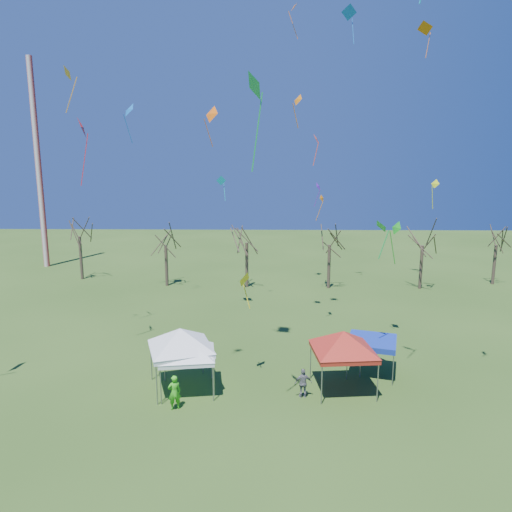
{
  "coord_description": "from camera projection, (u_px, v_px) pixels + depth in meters",
  "views": [
    {
      "loc": [
        -0.38,
        -21.57,
        11.98
      ],
      "look_at": [
        -0.94,
        3.0,
        7.31
      ],
      "focal_mm": 32.0,
      "sensor_mm": 36.0,
      "label": 1
    }
  ],
  "objects": [
    {
      "name": "tree_2",
      "position": [
        247.0,
        227.0,
        46.23
      ],
      "size": [
        3.71,
        3.71,
        8.18
      ],
      "color": "#3D2D21",
      "rests_on": "ground"
    },
    {
      "name": "kite_26",
      "position": [
        294.0,
        7.0,
        39.08
      ],
      "size": [
        0.9,
        1.05,
        2.9
      ],
      "rotation": [
        0.0,
        0.0,
        4.83
      ],
      "color": "orange",
      "rests_on": "ground"
    },
    {
      "name": "kite_3",
      "position": [
        349.0,
        12.0,
        39.95
      ],
      "size": [
        1.47,
        0.94,
        3.38
      ],
      "rotation": [
        0.0,
        0.0,
        3.25
      ],
      "color": "blue",
      "rests_on": "ground"
    },
    {
      "name": "person_grey",
      "position": [
        303.0,
        383.0,
        24.24
      ],
      "size": [
        0.99,
        0.53,
        1.61
      ],
      "primitive_type": "imported",
      "rotation": [
        0.0,
        0.0,
        3.29
      ],
      "color": "slate",
      "rests_on": "ground"
    },
    {
      "name": "person_green",
      "position": [
        174.0,
        392.0,
        23.04
      ],
      "size": [
        0.78,
        0.66,
        1.81
      ],
      "primitive_type": "imported",
      "rotation": [
        0.0,
        0.0,
        3.55
      ],
      "color": "green",
      "rests_on": "ground"
    },
    {
      "name": "tent_white_west",
      "position": [
        187.0,
        341.0,
        24.59
      ],
      "size": [
        4.03,
        4.03,
        3.59
      ],
      "rotation": [
        0.0,
        0.0,
        0.15
      ],
      "color": "gray",
      "rests_on": "ground"
    },
    {
      "name": "kite_7",
      "position": [
        68.0,
        74.0,
        28.85
      ],
      "size": [
        1.12,
        1.17,
        3.0
      ],
      "rotation": [
        0.0,
        0.0,
        2.23
      ],
      "color": "#FF9C0D",
      "rests_on": "ground"
    },
    {
      "name": "ground",
      "position": [
        273.0,
        407.0,
        23.41
      ],
      "size": [
        140.0,
        140.0,
        0.0
      ],
      "primitive_type": "plane",
      "color": "#2D4B18",
      "rests_on": "ground"
    },
    {
      "name": "tree_4",
      "position": [
        424.0,
        230.0,
        45.51
      ],
      "size": [
        3.58,
        3.58,
        7.89
      ],
      "color": "#3D2D21",
      "rests_on": "ground"
    },
    {
      "name": "kite_22",
      "position": [
        322.0,
        199.0,
        43.22
      ],
      "size": [
        0.87,
        0.91,
        2.53
      ],
      "rotation": [
        0.0,
        0.0,
        0.92
      ],
      "color": "orange",
      "rests_on": "ground"
    },
    {
      "name": "kite_24",
      "position": [
        298.0,
        100.0,
        32.58
      ],
      "size": [
        0.88,
        1.02,
        2.38
      ],
      "rotation": [
        0.0,
        0.0,
        5.28
      ],
      "color": "orange",
      "rests_on": "ground"
    },
    {
      "name": "tent_white_mid",
      "position": [
        180.0,
        332.0,
        24.87
      ],
      "size": [
        4.29,
        4.29,
        4.01
      ],
      "rotation": [
        0.0,
        0.0,
        0.34
      ],
      "color": "gray",
      "rests_on": "ground"
    },
    {
      "name": "tent_red",
      "position": [
        344.0,
        335.0,
        24.61
      ],
      "size": [
        4.45,
        4.45,
        3.94
      ],
      "rotation": [
        0.0,
        0.0,
        0.1
      ],
      "color": "gray",
      "rests_on": "ground"
    },
    {
      "name": "kite_18",
      "position": [
        316.0,
        140.0,
        30.91
      ],
      "size": [
        0.62,
        0.92,
        2.19
      ],
      "rotation": [
        0.0,
        0.0,
        1.37
      ],
      "color": "#F04116",
      "rests_on": "ground"
    },
    {
      "name": "kite_1",
      "position": [
        244.0,
        280.0,
        25.31
      ],
      "size": [
        0.91,
        1.07,
        2.19
      ],
      "rotation": [
        0.0,
        0.0,
        4.18
      ],
      "color": "yellow",
      "rests_on": "ground"
    },
    {
      "name": "kite_27",
      "position": [
        382.0,
        227.0,
        24.26
      ],
      "size": [
        0.88,
        1.03,
        2.1
      ],
      "rotation": [
        0.0,
        0.0,
        1.93
      ],
      "color": "green",
      "rests_on": "ground"
    },
    {
      "name": "kite_12",
      "position": [
        435.0,
        185.0,
        41.91
      ],
      "size": [
        0.77,
        0.89,
        2.77
      ],
      "rotation": [
        0.0,
        0.0,
        5.35
      ],
      "color": "#DDEF19",
      "rests_on": "ground"
    },
    {
      "name": "tree_0",
      "position": [
        78.0,
        221.0,
        49.56
      ],
      "size": [
        3.83,
        3.83,
        8.44
      ],
      "color": "#3D2D21",
      "rests_on": "ground"
    },
    {
      "name": "kite_6",
      "position": [
        425.0,
        28.0,
        41.84
      ],
      "size": [
        1.81,
        1.75,
        3.36
      ],
      "rotation": [
        0.0,
        0.0,
        2.45
      ],
      "color": "orange",
      "rests_on": "ground"
    },
    {
      "name": "kite_17",
      "position": [
        396.0,
        229.0,
        31.07
      ],
      "size": [
        0.77,
        1.09,
        3.09
      ],
      "rotation": [
        0.0,
        0.0,
        5.07
      ],
      "color": "#189F19",
      "rests_on": "ground"
    },
    {
      "name": "tree_1",
      "position": [
        165.0,
        231.0,
        46.78
      ],
      "size": [
        3.42,
        3.42,
        7.54
      ],
      "color": "#3D2D21",
      "rests_on": "ground"
    },
    {
      "name": "tree_3",
      "position": [
        330.0,
        229.0,
        45.76
      ],
      "size": [
        3.59,
        3.59,
        7.91
      ],
      "color": "#3D2D21",
      "rests_on": "ground"
    },
    {
      "name": "tent_blue",
      "position": [
        372.0,
        342.0,
        26.9
      ],
      "size": [
        3.39,
        3.39,
        2.14
      ],
      "rotation": [
        0.0,
        0.0,
        -0.29
      ],
      "color": "gray",
      "rests_on": "ground"
    },
    {
      "name": "kite_11",
      "position": [
        211.0,
        114.0,
        33.94
      ],
      "size": [
        1.42,
        1.41,
        3.03
      ],
      "rotation": [
        0.0,
        0.0,
        5.51
      ],
      "color": "#FF650D",
      "rests_on": "ground"
    },
    {
      "name": "radio_mast",
      "position": [
        38.0,
        165.0,
        55.1
      ],
      "size": [
        0.7,
        0.7,
        25.0
      ],
      "primitive_type": "cylinder",
      "color": "silver",
      "rests_on": "ground"
    },
    {
      "name": "tree_5",
      "position": [
        498.0,
        231.0,
        47.42
      ],
      "size": [
        3.39,
        3.39,
        7.46
      ],
      "color": "#3D2D21",
      "rests_on": "ground"
    },
    {
      "name": "kite_8",
      "position": [
        83.0,
        128.0,
        27.12
      ],
      "size": [
        0.98,
        1.49,
        4.08
      ],
      "rotation": [
        0.0,
        0.0,
        1.89
      ],
      "color": "red",
      "rests_on": "ground"
    },
    {
      "name": "kite_5",
      "position": [
        255.0,
        86.0,
        18.14
      ],
      "size": [
        0.99,
        1.35,
        3.98
      ],
      "rotation": [
        0.0,
        0.0,
        1.93
      ],
      "color": "green",
      "rests_on": "ground"
    },
    {
      "name": "kite_2",
      "position": [
        129.0,
        110.0,
        40.43
      ],
      "size": [
        1.62,
        1.67,
        3.52
      ],
      "rotation": [
        0.0,
        0.0,
        5.43
      ],
      "color": "blue",
      "rests_on": "ground"
    },
    {
      "name": "kite_19",
      "position": [
        318.0,
        187.0,
        43.36
      ],
      "size": [
        0.79,
        0.97,
        2.33
      ],
      "rotation": [
        0.0,
        0.0,
        1.13
      ],
      "color": "#5D1AB6",
      "rests_on": "ground"
    },
    {
      "name": "kite_13",
      "position": [
        221.0,
        181.0,
        43.81
      ],
      "size": [
        0.96,
        0.68,
        2.42
      ],
      "rotation": [
        0.0,
        0.0,
        3.44
      ],
      "color": "#0B96B0",
      "rests_on": "ground"
    }
  ]
}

